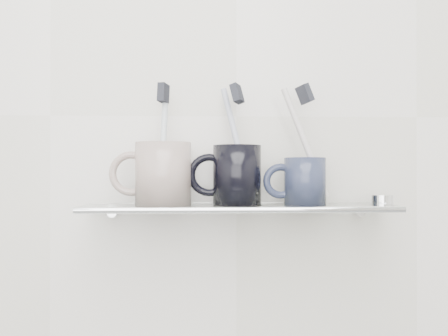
{
  "coord_description": "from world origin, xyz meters",
  "views": [
    {
      "loc": [
        -0.06,
        0.23,
        1.15
      ],
      "look_at": [
        -0.02,
        1.04,
        1.16
      ],
      "focal_mm": 40.0,
      "sensor_mm": 36.0,
      "label": 1
    }
  ],
  "objects": [
    {
      "name": "bristles_left",
      "position": [
        -0.12,
        1.04,
        1.28
      ],
      "size": [
        0.02,
        0.03,
        0.03
      ],
      "primitive_type": "cube",
      "rotation": [
        -0.1,
        0.01,
        -0.35
      ],
      "color": "black",
      "rests_on": "toothbrush_left"
    },
    {
      "name": "bristles_center",
      "position": [
        -0.0,
        1.04,
        1.28
      ],
      "size": [
        0.03,
        0.03,
        0.03
      ],
      "primitive_type": "cube",
      "rotation": [
        -0.11,
        -0.3,
        -0.43
      ],
      "color": "black",
      "rests_on": "toothbrush_center"
    },
    {
      "name": "bracket_right",
      "position": [
        0.21,
        1.09,
        1.09
      ],
      "size": [
        0.02,
        0.03,
        0.02
      ],
      "primitive_type": "cylinder",
      "rotation": [
        1.57,
        0.0,
        0.0
      ],
      "color": "silver",
      "rests_on": "wall_back"
    },
    {
      "name": "bristles_right",
      "position": [
        0.11,
        1.04,
        1.28
      ],
      "size": [
        0.03,
        0.03,
        0.04
      ],
      "primitive_type": "cube",
      "rotation": [
        -0.21,
        -0.31,
        0.63
      ],
      "color": "black",
      "rests_on": "toothbrush_right"
    },
    {
      "name": "toothbrush_center",
      "position": [
        -0.0,
        1.04,
        1.2
      ],
      "size": [
        0.06,
        0.05,
        0.18
      ],
      "primitive_type": "cylinder",
      "rotation": [
        -0.11,
        -0.3,
        -0.43
      ],
      "color": "#919AB7",
      "rests_on": "mug_center"
    },
    {
      "name": "mug_center_handle",
      "position": [
        -0.05,
        1.04,
        1.15
      ],
      "size": [
        0.07,
        0.01,
        0.07
      ],
      "primitive_type": "torus",
      "rotation": [
        1.57,
        0.0,
        0.0
      ],
      "color": "black",
      "rests_on": "mug_center"
    },
    {
      "name": "mug_right_handle",
      "position": [
        0.07,
        1.04,
        1.14
      ],
      "size": [
        0.06,
        0.01,
        0.06
      ],
      "primitive_type": "torus",
      "rotation": [
        1.57,
        0.0,
        0.0
      ],
      "color": "#20283D",
      "rests_on": "mug_right"
    },
    {
      "name": "bracket_left",
      "position": [
        -0.21,
        1.09,
        1.09
      ],
      "size": [
        0.02,
        0.03,
        0.02
      ],
      "primitive_type": "cylinder",
      "rotation": [
        1.57,
        0.0,
        0.0
      ],
      "color": "silver",
      "rests_on": "wall_back"
    },
    {
      "name": "mug_left_handle",
      "position": [
        -0.17,
        1.04,
        1.15
      ],
      "size": [
        0.07,
        0.01,
        0.07
      ],
      "primitive_type": "torus",
      "rotation": [
        1.57,
        0.0,
        0.0
      ],
      "color": "silver",
      "rests_on": "mug_left"
    },
    {
      "name": "mug_left",
      "position": [
        -0.12,
        1.04,
        1.15
      ],
      "size": [
        0.1,
        0.1,
        0.1
      ],
      "primitive_type": "cylinder",
      "rotation": [
        0.0,
        0.0,
        -0.1
      ],
      "color": "silver",
      "rests_on": "shelf_glass"
    },
    {
      "name": "shelf_glass",
      "position": [
        0.0,
        1.04,
        1.1
      ],
      "size": [
        0.5,
        0.12,
        0.01
      ],
      "primitive_type": "cube",
      "color": "silver",
      "rests_on": "wall_back"
    },
    {
      "name": "chrome_cap",
      "position": [
        0.24,
        1.04,
        1.11
      ],
      "size": [
        0.04,
        0.04,
        0.02
      ],
      "primitive_type": "cylinder",
      "color": "silver",
      "rests_on": "shelf_glass"
    },
    {
      "name": "toothbrush_left",
      "position": [
        -0.12,
        1.04,
        1.2
      ],
      "size": [
        0.02,
        0.03,
        0.19
      ],
      "primitive_type": "cylinder",
      "rotation": [
        -0.1,
        0.01,
        -0.35
      ],
      "color": "silver",
      "rests_on": "mug_left"
    },
    {
      "name": "mug_right",
      "position": [
        0.11,
        1.04,
        1.14
      ],
      "size": [
        0.08,
        0.08,
        0.08
      ],
      "primitive_type": "cylinder",
      "rotation": [
        0.0,
        0.0,
        0.26
      ],
      "color": "#20283D",
      "rests_on": "shelf_glass"
    },
    {
      "name": "shelf_rail",
      "position": [
        0.0,
        0.98,
        1.1
      ],
      "size": [
        0.5,
        0.01,
        0.01
      ],
      "primitive_type": "cylinder",
      "rotation": [
        0.0,
        1.57,
        0.0
      ],
      "color": "silver",
      "rests_on": "shelf_glass"
    },
    {
      "name": "toothbrush_right",
      "position": [
        0.11,
        1.04,
        1.2
      ],
      "size": [
        0.08,
        0.01,
        0.18
      ],
      "primitive_type": "cylinder",
      "rotation": [
        -0.21,
        -0.31,
        0.63
      ],
      "color": "silver",
      "rests_on": "mug_right"
    },
    {
      "name": "wall_back",
      "position": [
        0.0,
        1.1,
        1.25
      ],
      "size": [
        2.5,
        0.0,
        2.5
      ],
      "primitive_type": "plane",
      "rotation": [
        1.57,
        0.0,
        0.0
      ],
      "color": "silver",
      "rests_on": "ground"
    },
    {
      "name": "mug_center",
      "position": [
        -0.0,
        1.04,
        1.15
      ],
      "size": [
        0.08,
        0.08,
        0.1
      ],
      "primitive_type": "cylinder",
      "rotation": [
        0.0,
        0.0,
        -0.07
      ],
      "color": "black",
      "rests_on": "shelf_glass"
    }
  ]
}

